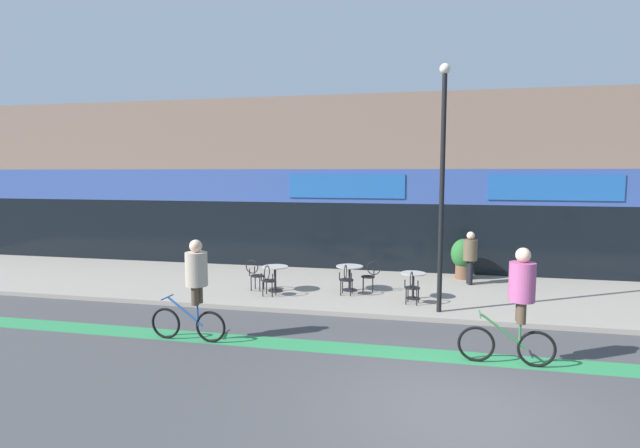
# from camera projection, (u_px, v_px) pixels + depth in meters

# --- Properties ---
(ground_plane) EXTENTS (120.00, 120.00, 0.00)m
(ground_plane) POSITION_uv_depth(u_px,v_px,m) (459.00, 411.00, 7.59)
(ground_plane) COLOR #424244
(sidewalk_slab) EXTENTS (40.00, 5.50, 0.12)m
(sidewalk_slab) POSITION_uv_depth(u_px,v_px,m) (446.00, 294.00, 14.62)
(sidewalk_slab) COLOR gray
(sidewalk_slab) RESTS_ON ground
(storefront_facade) EXTENTS (40.00, 4.06, 6.33)m
(storefront_facade) POSITION_uv_depth(u_px,v_px,m) (444.00, 185.00, 18.88)
(storefront_facade) COLOR #7F6656
(storefront_facade) RESTS_ON ground
(bike_lane_stripe) EXTENTS (36.00, 0.70, 0.01)m
(bike_lane_stripe) POSITION_uv_depth(u_px,v_px,m) (453.00, 357.00, 9.81)
(bike_lane_stripe) COLOR #2D844C
(bike_lane_stripe) RESTS_ON ground
(bistro_table_0) EXTENTS (0.77, 0.77, 0.74)m
(bistro_table_0) POSITION_uv_depth(u_px,v_px,m) (275.00, 273.00, 14.65)
(bistro_table_0) COLOR black
(bistro_table_0) RESTS_ON sidewalk_slab
(bistro_table_1) EXTENTS (0.80, 0.80, 0.74)m
(bistro_table_1) POSITION_uv_depth(u_px,v_px,m) (350.00, 273.00, 14.76)
(bistro_table_1) COLOR black
(bistro_table_1) RESTS_ON sidewalk_slab
(bistro_table_2) EXTENTS (0.70, 0.70, 0.73)m
(bistro_table_2) POSITION_uv_depth(u_px,v_px,m) (413.00, 280.00, 13.79)
(bistro_table_2) COLOR black
(bistro_table_2) RESTS_ON sidewalk_slab
(cafe_chair_0_near) EXTENTS (0.42, 0.58, 0.90)m
(cafe_chair_0_near) POSITION_uv_depth(u_px,v_px,m) (268.00, 278.00, 14.05)
(cafe_chair_0_near) COLOR black
(cafe_chair_0_near) RESTS_ON sidewalk_slab
(cafe_chair_0_side) EXTENTS (0.59, 0.44, 0.90)m
(cafe_chair_0_side) POSITION_uv_depth(u_px,v_px,m) (255.00, 273.00, 14.80)
(cafe_chair_0_side) COLOR black
(cafe_chair_0_side) RESTS_ON sidewalk_slab
(cafe_chair_1_near) EXTENTS (0.40, 0.58, 0.90)m
(cafe_chair_1_near) POSITION_uv_depth(u_px,v_px,m) (346.00, 278.00, 14.15)
(cafe_chair_1_near) COLOR black
(cafe_chair_1_near) RESTS_ON sidewalk_slab
(cafe_chair_1_side) EXTENTS (0.59, 0.44, 0.90)m
(cafe_chair_1_side) POSITION_uv_depth(u_px,v_px,m) (371.00, 274.00, 14.63)
(cafe_chair_1_side) COLOR black
(cafe_chair_1_side) RESTS_ON sidewalk_slab
(cafe_chair_2_near) EXTENTS (0.45, 0.60, 0.90)m
(cafe_chair_2_near) POSITION_uv_depth(u_px,v_px,m) (412.00, 285.00, 13.18)
(cafe_chair_2_near) COLOR black
(cafe_chair_2_near) RESTS_ON sidewalk_slab
(planter_pot) EXTENTS (0.81, 0.81, 1.32)m
(planter_pot) POSITION_uv_depth(u_px,v_px,m) (464.00, 257.00, 16.38)
(planter_pot) COLOR brown
(planter_pot) RESTS_ON sidewalk_slab
(lamp_post) EXTENTS (0.26, 0.26, 6.09)m
(lamp_post) POSITION_uv_depth(u_px,v_px,m) (442.00, 174.00, 12.19)
(lamp_post) COLOR black
(lamp_post) RESTS_ON sidewalk_slab
(cyclist_0) EXTENTS (1.75, 0.49, 2.21)m
(cyclist_0) POSITION_uv_depth(u_px,v_px,m) (195.00, 281.00, 10.59)
(cyclist_0) COLOR black
(cyclist_0) RESTS_ON ground
(cyclist_1) EXTENTS (1.77, 0.51, 2.24)m
(cyclist_1) POSITION_uv_depth(u_px,v_px,m) (519.00, 296.00, 9.25)
(cyclist_1) COLOR black
(cyclist_1) RESTS_ON ground
(pedestrian_near_end) EXTENTS (0.50, 0.50, 1.66)m
(pedestrian_near_end) POSITION_uv_depth(u_px,v_px,m) (470.00, 253.00, 15.52)
(pedestrian_near_end) COLOR black
(pedestrian_near_end) RESTS_ON sidewalk_slab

